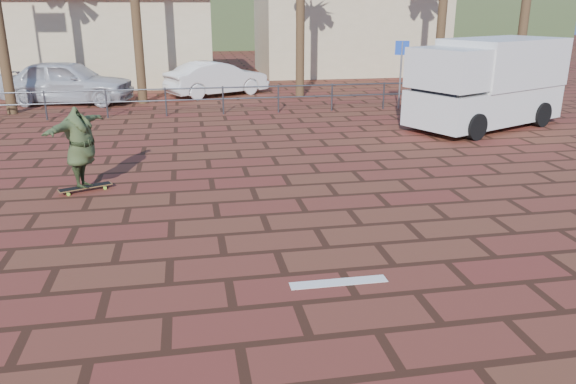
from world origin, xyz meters
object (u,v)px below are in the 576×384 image
at_px(campervan, 488,82).
at_px(longboard, 85,187).
at_px(car_silver, 68,82).
at_px(car_white, 217,78).
at_px(skateboarder, 80,147).

bearing_deg(campervan, longboard, 176.94).
distance_m(car_silver, car_white, 6.01).
xyz_separation_m(longboard, skateboarder, (-0.00, 0.00, 0.86)).
relative_size(campervan, car_silver, 1.14).
height_order(campervan, car_silver, campervan).
bearing_deg(skateboarder, campervan, -45.99).
xyz_separation_m(campervan, car_white, (-8.04, 8.15, -0.71)).
distance_m(skateboarder, car_silver, 11.97).
bearing_deg(car_white, longboard, 138.63).
distance_m(campervan, car_white, 11.47).
bearing_deg(campervan, skateboarder, 176.94).
xyz_separation_m(longboard, car_white, (3.54, 12.79, 0.64)).
bearing_deg(longboard, campervan, -1.48).
height_order(skateboarder, campervan, campervan).
bearing_deg(car_white, skateboarder, 138.63).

